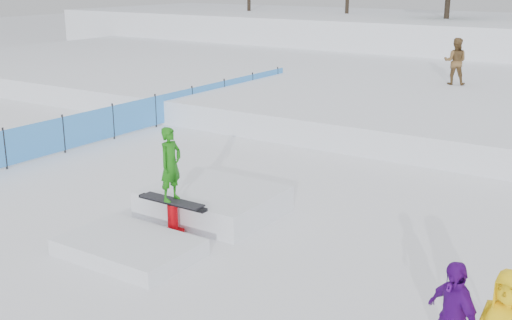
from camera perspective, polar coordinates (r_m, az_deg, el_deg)
The scene contains 6 objects.
ground at distance 12.57m, azimuth -7.00°, elevation -6.60°, with size 120.00×120.00×0.00m, color white.
snow_midrise at distance 26.27m, azimuth 16.27°, elevation 5.80°, with size 50.00×18.00×0.80m, color white.
safety_fence at distance 21.29m, azimuth -8.92°, elevation 4.36°, with size 0.05×16.00×1.10m.
walker_olive at distance 25.63m, azimuth 17.30°, elevation 8.38°, with size 0.86×0.67×1.76m, color brown.
spectator_purple at distance 8.46m, azimuth 17.04°, elevation -13.35°, with size 0.90×0.38×1.54m, color #510B86.
jib_rail_feature at distance 12.94m, azimuth -5.74°, elevation -4.43°, with size 2.60×4.40×2.11m.
Camera 1 is at (7.63, -8.74, 4.84)m, focal length 45.00 mm.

